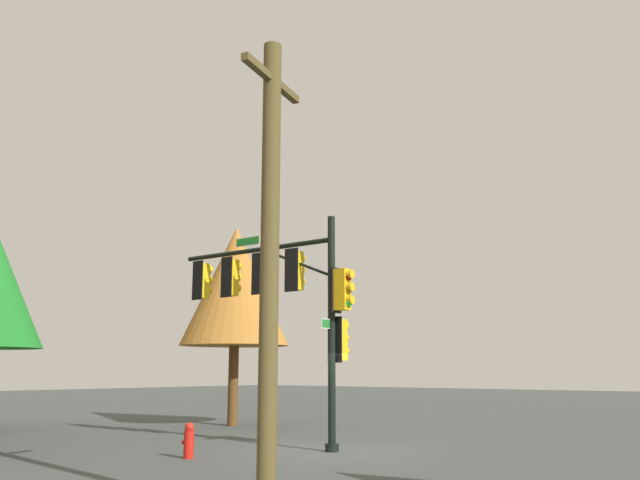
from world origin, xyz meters
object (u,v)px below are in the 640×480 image
at_px(signal_pole_assembly, 284,293).
at_px(tree_mid, 236,286).
at_px(fire_hydrant, 189,441).
at_px(utility_pole, 270,257).

bearing_deg(signal_pole_assembly, tree_mid, -33.21).
bearing_deg(fire_hydrant, tree_mid, -49.75).
xyz_separation_m(signal_pole_assembly, fire_hydrant, (0.11, 3.20, -3.80)).
distance_m(fire_hydrant, tree_mid, 10.80).
bearing_deg(tree_mid, signal_pole_assembly, 146.79).
distance_m(utility_pole, tree_mid, 16.40).
xyz_separation_m(utility_pole, fire_hydrant, (5.93, -3.57, -3.33)).
height_order(signal_pole_assembly, fire_hydrant, signal_pole_assembly).
relative_size(utility_pole, tree_mid, 0.94).
bearing_deg(tree_mid, utility_pole, 138.08).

